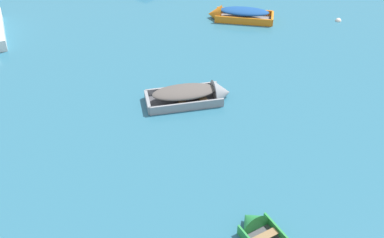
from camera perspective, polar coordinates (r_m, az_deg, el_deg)
The scene contains 4 objects.
rowboat_orange_far_right at distance 34.29m, azimuth 4.93°, elevation 12.14°, with size 4.48×1.53×1.32m.
rowboat_grey_midfield_left at distance 25.95m, azimuth 0.74°, elevation 2.92°, with size 4.79×3.13×1.54m.
rowboat_green_back_row_center at distance 19.49m, azimuth 8.19°, elevation -13.36°, with size 3.36×3.69×1.21m.
mooring_buoy_outer_edge at distance 35.55m, azimuth 16.75°, elevation 10.94°, with size 0.40×0.40×0.40m, color silver.
Camera 1 is at (3.27, 3.00, 15.35)m, focal length 45.57 mm.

